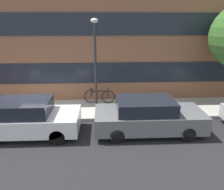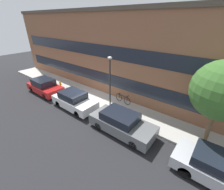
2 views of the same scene
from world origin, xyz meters
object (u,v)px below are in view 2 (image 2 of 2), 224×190
at_px(parked_car_red, 45,86).
at_px(bicycle, 123,99).
at_px(parked_car_silver, 219,169).
at_px(street_tree, 223,91).
at_px(lamp_post, 110,79).
at_px(fire_hydrant, 60,84).
at_px(parked_car_white, 74,100).
at_px(parked_car_grey, 122,123).

xyz_separation_m(parked_car_red, bicycle, (7.38, 3.02, -0.19)).
height_order(parked_car_silver, street_tree, street_tree).
xyz_separation_m(parked_car_silver, bicycle, (-7.37, 3.02, -0.15)).
relative_size(bicycle, lamp_post, 0.38).
relative_size(parked_car_silver, fire_hydrant, 5.33).
height_order(parked_car_red, parked_car_white, parked_car_red).
height_order(parked_car_red, parked_car_silver, parked_car_red).
bearing_deg(parked_car_silver, fire_hydrant, 173.85).
distance_m(parked_car_red, bicycle, 7.97).
distance_m(street_tree, lamp_post, 6.68).
bearing_deg(parked_car_red, parked_car_white, 0.00).
xyz_separation_m(parked_car_white, parked_car_silver, (10.17, -0.00, -0.03)).
bearing_deg(fire_hydrant, parked_car_white, -20.03).
bearing_deg(street_tree, lamp_post, -176.80).
height_order(fire_hydrant, street_tree, street_tree).
relative_size(parked_car_red, parked_car_silver, 1.00).
distance_m(parked_car_silver, street_tree, 3.60).
distance_m(parked_car_silver, lamp_post, 7.93).
distance_m(parked_car_silver, bicycle, 7.96).
bearing_deg(lamp_post, parked_car_silver, -10.70).
bearing_deg(fire_hydrant, bicycle, 11.68).
xyz_separation_m(parked_car_white, street_tree, (9.29, 1.79, 2.97)).
relative_size(fire_hydrant, lamp_post, 0.17).
bearing_deg(parked_car_white, lamp_post, 27.95).
relative_size(parked_car_white, parked_car_grey, 0.91).
distance_m(parked_car_white, parked_car_grey, 4.78).
height_order(parked_car_white, parked_car_grey, parked_car_white).
relative_size(parked_car_red, fire_hydrant, 5.30).
height_order(bicycle, street_tree, street_tree).
xyz_separation_m(fire_hydrant, bicycle, (7.07, 1.46, 0.02)).
distance_m(parked_car_white, street_tree, 9.91).
bearing_deg(street_tree, parked_car_white, -169.11).
relative_size(parked_car_white, lamp_post, 0.92).
distance_m(fire_hydrant, lamp_post, 7.31).
bearing_deg(parked_car_red, street_tree, 7.35).
height_order(parked_car_white, lamp_post, lamp_post).
height_order(parked_car_grey, fire_hydrant, parked_car_grey).
relative_size(parked_car_red, street_tree, 0.79).
height_order(parked_car_red, bicycle, parked_car_red).
bearing_deg(parked_car_red, lamp_post, 11.07).
distance_m(parked_car_silver, fire_hydrant, 14.52).
relative_size(parked_car_white, parked_car_silver, 0.99).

